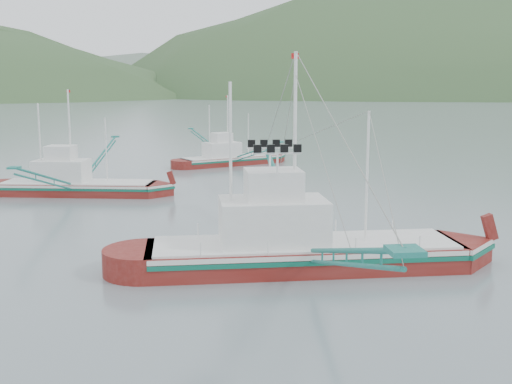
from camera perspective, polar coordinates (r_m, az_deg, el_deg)
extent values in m
plane|color=slate|center=(35.61, 1.07, -6.74)|extent=(1200.00, 1200.00, 0.00)
cube|color=maroon|center=(35.60, 4.28, -6.39)|extent=(17.21, 4.71, 2.29)
cube|color=silver|center=(35.34, 4.30, -4.87)|extent=(16.87, 4.80, 0.25)
cube|color=#0D5D47|center=(35.41, 4.29, -5.32)|extent=(16.87, 4.83, 0.25)
cube|color=silver|center=(35.28, 4.30, -4.51)|extent=(16.35, 4.48, 0.14)
cube|color=silver|center=(34.72, 1.54, -2.69)|extent=(5.75, 3.71, 2.52)
cube|color=silver|center=(34.32, 1.56, 0.67)|extent=(3.00, 2.54, 1.60)
cylinder|color=white|center=(34.26, 3.47, 3.73)|extent=(0.18, 0.18, 10.31)
cylinder|color=white|center=(33.92, -2.27, 2.36)|extent=(0.16, 0.16, 8.76)
cylinder|color=white|center=(35.39, 9.84, 1.28)|extent=(0.14, 0.14, 7.21)
cube|color=maroon|center=(78.45, -2.24, 2.56)|extent=(12.64, 8.21, 1.65)
cube|color=silver|center=(78.37, -2.24, 3.07)|extent=(12.45, 8.16, 0.18)
cube|color=#0D5D47|center=(78.39, -2.24, 2.92)|extent=(12.45, 8.18, 0.18)
cube|color=silver|center=(78.35, -2.24, 3.19)|extent=(12.01, 7.80, 0.10)
cube|color=silver|center=(77.66, -3.05, 3.77)|extent=(4.86, 4.14, 1.82)
cube|color=silver|center=(77.52, -3.06, 4.86)|extent=(2.71, 2.55, 1.16)
cylinder|color=white|center=(77.80, -2.53, 5.86)|extent=(0.13, 0.13, 7.44)
cylinder|color=white|center=(76.69, -4.16, 5.37)|extent=(0.12, 0.12, 6.32)
cylinder|color=white|center=(79.31, -0.68, 5.14)|extent=(0.10, 0.10, 5.21)
cube|color=maroon|center=(60.11, -15.56, -0.05)|extent=(14.28, 6.07, 1.85)
cube|color=silver|center=(59.98, -15.60, 0.69)|extent=(14.03, 6.10, 0.20)
cube|color=#0D5D47|center=(60.02, -15.59, 0.47)|extent=(14.03, 6.12, 0.20)
cube|color=silver|center=(59.95, -15.61, 0.87)|extent=(13.57, 5.77, 0.11)
cube|color=silver|center=(60.29, -16.89, 1.78)|extent=(5.07, 3.72, 2.03)
cube|color=silver|center=(60.09, -16.97, 3.35)|extent=(2.72, 2.42, 1.29)
cylinder|color=white|center=(59.63, -16.21, 4.77)|extent=(0.15, 0.15, 8.31)
cylinder|color=white|center=(60.68, -18.65, 4.14)|extent=(0.13, 0.13, 7.06)
cylinder|color=white|center=(58.72, -13.18, 3.61)|extent=(0.11, 0.11, 5.82)
ellipsoid|color=#304E28|center=(524.38, 21.69, 8.11)|extent=(684.00, 432.00, 306.00)
ellipsoid|color=slate|center=(594.91, -3.04, 8.92)|extent=(960.00, 400.00, 240.00)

